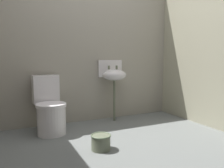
% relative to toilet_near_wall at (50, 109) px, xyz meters
% --- Properties ---
extents(ground_plane, '(3.43, 2.89, 0.08)m').
position_rel_toilet_near_wall_xyz_m(ground_plane, '(0.67, -0.89, -0.36)').
color(ground_plane, slate).
extents(wall_back, '(3.43, 0.10, 2.21)m').
position_rel_toilet_near_wall_xyz_m(wall_back, '(0.67, 0.40, 0.78)').
color(wall_back, gray).
rests_on(wall_back, ground).
extents(wall_right, '(0.10, 2.69, 2.21)m').
position_rel_toilet_near_wall_xyz_m(wall_right, '(2.23, -0.79, 0.78)').
color(wall_right, '#9D9980').
rests_on(wall_right, ground).
extents(toilet_near_wall, '(0.42, 0.61, 0.78)m').
position_rel_toilet_near_wall_xyz_m(toilet_near_wall, '(0.00, 0.00, 0.00)').
color(toilet_near_wall, white).
rests_on(toilet_near_wall, ground).
extents(sink, '(0.42, 0.35, 0.99)m').
position_rel_toilet_near_wall_xyz_m(sink, '(1.06, 0.19, 0.43)').
color(sink, '#5F654F').
rests_on(sink, ground).
extents(bucket, '(0.23, 0.23, 0.17)m').
position_rel_toilet_near_wall_xyz_m(bucket, '(0.40, -0.86, -0.23)').
color(bucket, '#5F654F').
rests_on(bucket, ground).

